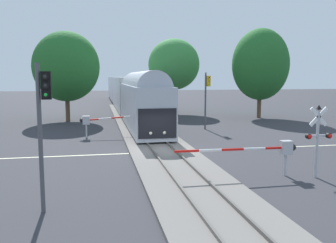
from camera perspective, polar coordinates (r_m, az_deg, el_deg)
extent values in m
plane|color=#333338|center=(23.98, -0.93, -4.88)|extent=(220.00, 220.00, 0.00)
cube|color=beige|center=(23.98, -0.93, -4.87)|extent=(44.00, 0.20, 0.01)
cube|color=slate|center=(23.96, -0.93, -4.67)|extent=(4.40, 80.00, 0.18)
cube|color=#56514C|center=(23.81, -2.64, -4.36)|extent=(0.10, 80.00, 0.14)
cube|color=#56514C|center=(24.06, 0.75, -4.23)|extent=(0.10, 80.00, 0.14)
cube|color=#B2B7C1|center=(33.90, -4.06, 2.50)|extent=(3.00, 17.10, 3.90)
cube|color=black|center=(25.52, -1.68, -0.32)|extent=(2.76, 0.08, 2.15)
cylinder|color=#B2B7C1|center=(33.81, -4.09, 5.60)|extent=(2.76, 15.39, 2.76)
sphere|color=#F4F2CC|center=(25.53, -2.78, -1.86)|extent=(0.24, 0.24, 0.24)
sphere|color=#F4F2CC|center=(25.69, -0.58, -1.80)|extent=(0.24, 0.24, 0.24)
cube|color=silver|center=(54.59, -6.76, 4.58)|extent=(3.00, 22.78, 4.60)
cube|color=black|center=(54.71, -5.19, 4.92)|extent=(0.04, 20.50, 0.90)
cube|color=#193899|center=(54.78, -5.16, 3.40)|extent=(0.04, 20.95, 0.36)
cube|color=silver|center=(78.20, -8.09, 5.31)|extent=(3.00, 22.78, 4.60)
cube|color=black|center=(78.29, -6.99, 5.55)|extent=(0.04, 20.50, 0.90)
cube|color=#193899|center=(78.34, -6.97, 4.49)|extent=(0.04, 20.95, 0.36)
cylinder|color=#B7B7BC|center=(19.21, 18.12, -6.59)|extent=(0.14, 0.14, 1.10)
cube|color=#B7B7BC|center=(19.02, 18.23, -3.95)|extent=(0.56, 0.40, 0.70)
sphere|color=black|center=(19.19, 19.14, -3.89)|extent=(0.36, 0.36, 0.36)
cylinder|color=red|center=(18.75, 16.71, -4.04)|extent=(1.14, 0.12, 0.13)
cylinder|color=white|center=(18.25, 13.54, -4.22)|extent=(1.14, 0.12, 0.13)
cylinder|color=red|center=(17.81, 10.21, -4.40)|extent=(1.14, 0.12, 0.13)
cylinder|color=white|center=(17.44, 6.71, -4.56)|extent=(1.14, 0.12, 0.13)
cylinder|color=red|center=(17.13, 3.08, -4.72)|extent=(1.14, 0.12, 0.13)
sphere|color=red|center=(17.00, 1.21, -4.79)|extent=(0.14, 0.14, 0.14)
cylinder|color=#B2B2B7|center=(19.17, 22.58, -3.30)|extent=(0.14, 0.14, 3.40)
cube|color=white|center=(18.97, 22.80, 0.71)|extent=(0.98, 0.05, 0.98)
cube|color=white|center=(18.97, 22.80, 0.71)|extent=(0.98, 0.05, 0.98)
cube|color=#B2B2B7|center=(19.10, 22.63, -2.09)|extent=(1.10, 0.08, 0.08)
cylinder|color=black|center=(18.72, 21.40, -2.21)|extent=(0.26, 0.18, 0.26)
cylinder|color=black|center=(19.33, 24.16, -2.06)|extent=(0.26, 0.18, 0.26)
sphere|color=red|center=(18.64, 21.57, -2.26)|extent=(0.20, 0.20, 0.20)
sphere|color=red|center=(19.25, 24.33, -2.11)|extent=(0.20, 0.20, 0.20)
cone|color=black|center=(18.94, 22.84, 2.13)|extent=(0.28, 0.28, 0.22)
cylinder|color=#B7B7BC|center=(30.27, -12.82, -1.49)|extent=(0.14, 0.14, 1.10)
cube|color=#B7B7BC|center=(30.15, -12.86, 0.20)|extent=(0.56, 0.40, 0.70)
sphere|color=black|center=(30.16, -13.53, 0.19)|extent=(0.36, 0.36, 0.36)
cylinder|color=red|center=(30.13, -11.90, 0.29)|extent=(1.03, 0.12, 0.19)
cylinder|color=white|center=(30.13, -9.97, 0.46)|extent=(1.03, 0.12, 0.19)
cylinder|color=red|center=(30.16, -8.04, 0.63)|extent=(1.03, 0.12, 0.19)
cylinder|color=white|center=(30.22, -6.11, 0.80)|extent=(1.03, 0.12, 0.19)
cylinder|color=red|center=(30.32, -4.20, 0.97)|extent=(1.03, 0.12, 0.19)
sphere|color=red|center=(30.38, -3.25, 1.05)|extent=(0.14, 0.14, 0.14)
cylinder|color=#4C4C51|center=(13.79, -19.61, -2.67)|extent=(0.16, 0.16, 5.48)
cube|color=black|center=(13.57, -18.78, 5.44)|extent=(0.34, 0.26, 1.00)
sphere|color=#262626|center=(13.42, -18.92, 6.79)|extent=(0.20, 0.20, 0.20)
cylinder|color=black|center=(13.39, -18.94, 6.79)|extent=(0.24, 0.10, 0.24)
sphere|color=#262626|center=(13.43, -18.86, 5.42)|extent=(0.20, 0.20, 0.20)
cylinder|color=black|center=(13.40, -18.88, 5.42)|extent=(0.24, 0.10, 0.24)
sphere|color=green|center=(13.44, -18.81, 4.06)|extent=(0.20, 0.20, 0.20)
cylinder|color=black|center=(13.41, -18.83, 4.05)|extent=(0.24, 0.10, 0.24)
cylinder|color=#4C4C51|center=(34.23, 5.96, 3.23)|extent=(0.16, 0.16, 5.38)
cube|color=gold|center=(34.24, 6.45, 6.39)|extent=(0.34, 0.26, 1.00)
sphere|color=#262626|center=(34.09, 6.54, 6.93)|extent=(0.20, 0.20, 0.20)
cylinder|color=gold|center=(34.06, 6.55, 6.93)|extent=(0.24, 0.10, 0.24)
sphere|color=#262626|center=(34.09, 6.53, 6.39)|extent=(0.20, 0.20, 0.20)
cylinder|color=gold|center=(34.06, 6.54, 6.39)|extent=(0.24, 0.10, 0.24)
sphere|color=green|center=(34.10, 6.52, 5.85)|extent=(0.20, 0.20, 0.20)
cylinder|color=gold|center=(34.07, 6.54, 5.85)|extent=(0.24, 0.10, 0.24)
cylinder|color=brown|center=(42.23, -15.65, 2.26)|extent=(0.48, 0.48, 3.21)
ellipsoid|color=#236628|center=(42.11, -15.85, 8.40)|extent=(7.37, 7.37, 7.80)
cylinder|color=brown|center=(45.27, 14.27, 2.64)|extent=(0.49, 0.49, 3.26)
ellipsoid|color=#236628|center=(45.17, 14.46, 8.78)|extent=(6.78, 6.78, 8.57)
cylinder|color=#4C3828|center=(49.06, 0.92, 3.68)|extent=(0.50, 0.50, 4.09)
ellipsoid|color=#38843D|center=(49.00, 0.94, 9.06)|extent=(6.90, 6.90, 6.84)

